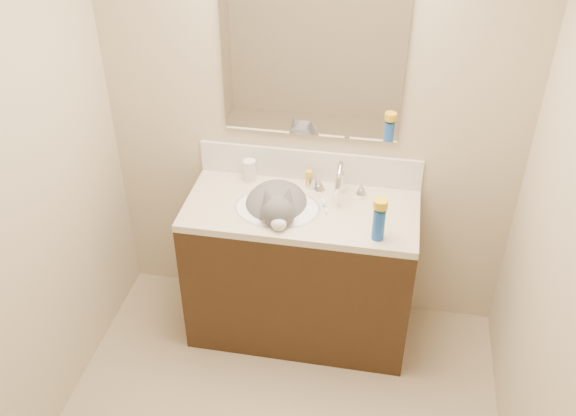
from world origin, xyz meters
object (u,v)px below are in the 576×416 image
at_px(pill_bottle, 250,171).
at_px(amber_bottle, 309,178).
at_px(basin, 277,219).
at_px(spray_can, 379,225).
at_px(faucet, 340,182).
at_px(silver_jar, 313,182).
at_px(vanity_cabinet, 300,273).
at_px(cat, 277,208).

height_order(pill_bottle, amber_bottle, pill_bottle).
relative_size(basin, spray_can, 2.77).
distance_m(basin, amber_bottle, 0.29).
bearing_deg(faucet, basin, -150.88).
distance_m(silver_jar, spray_can, 0.54).
xyz_separation_m(faucet, pill_bottle, (-0.50, 0.06, -0.02)).
relative_size(vanity_cabinet, amber_bottle, 13.48).
bearing_deg(cat, vanity_cabinet, -8.40).
relative_size(faucet, cat, 0.56).
height_order(vanity_cabinet, basin, basin).
bearing_deg(spray_can, cat, 161.22).
bearing_deg(faucet, silver_jar, 160.24).
distance_m(vanity_cabinet, pill_bottle, 0.63).
bearing_deg(silver_jar, faucet, -19.76).
xyz_separation_m(cat, silver_jar, (0.15, 0.20, 0.05)).
distance_m(pill_bottle, spray_can, 0.82).
relative_size(basin, cat, 0.91).
distance_m(pill_bottle, amber_bottle, 0.32).
bearing_deg(silver_jar, vanity_cabinet, -98.56).
bearing_deg(silver_jar, basin, -123.91).
bearing_deg(amber_bottle, basin, -118.20).
height_order(faucet, pill_bottle, faucet).
relative_size(silver_jar, amber_bottle, 0.70).
bearing_deg(basin, faucet, 29.12).
distance_m(faucet, silver_jar, 0.17).
bearing_deg(pill_bottle, amber_bottle, 1.39).
relative_size(vanity_cabinet, pill_bottle, 9.77).
distance_m(vanity_cabinet, cat, 0.45).
height_order(cat, pill_bottle, cat).
xyz_separation_m(silver_jar, amber_bottle, (-0.02, 0.02, 0.01)).
bearing_deg(faucet, cat, -153.84).
relative_size(faucet, pill_bottle, 2.28).
relative_size(cat, silver_jar, 8.02).
xyz_separation_m(basin, cat, (-0.00, 0.02, 0.05)).
height_order(faucet, cat, faucet).
distance_m(amber_bottle, spray_can, 0.56).
distance_m(basin, silver_jar, 0.29).
bearing_deg(spray_can, faucet, 123.97).
relative_size(pill_bottle, silver_jar, 1.98).
height_order(vanity_cabinet, silver_jar, silver_jar).
height_order(pill_bottle, silver_jar, pill_bottle).
xyz_separation_m(basin, silver_jar, (0.15, 0.22, 0.10)).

